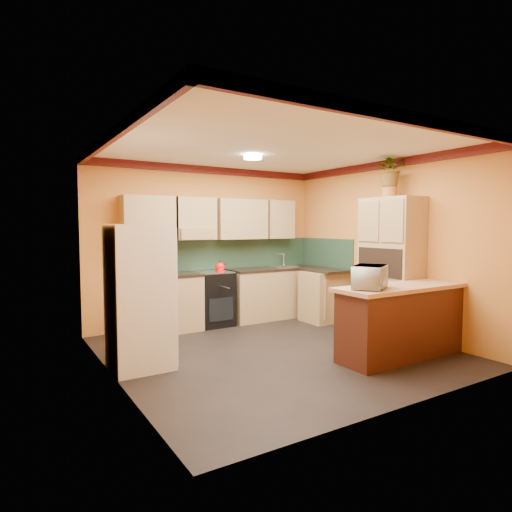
{
  "coord_description": "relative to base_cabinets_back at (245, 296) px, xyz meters",
  "views": [
    {
      "loc": [
        -3.19,
        -4.67,
        1.68
      ],
      "look_at": [
        -0.04,
        0.45,
        1.26
      ],
      "focal_mm": 30.0,
      "sensor_mm": 36.0,
      "label": 1
    }
  ],
  "objects": [
    {
      "name": "bar_top",
      "position": [
        0.65,
        -2.86,
        0.47
      ],
      "size": [
        1.9,
        0.65,
        0.05
      ],
      "primitive_type": "cube",
      "color": "tan",
      "rests_on": "breakfast_bar"
    },
    {
      "name": "sink",
      "position": [
        0.78,
        0.0,
        0.5
      ],
      "size": [
        0.48,
        0.4,
        0.03
      ],
      "primitive_type": "cube",
      "color": "silver",
      "rests_on": "countertop_back"
    },
    {
      "name": "room_shell",
      "position": [
        -0.55,
        -1.52,
        1.65
      ],
      "size": [
        4.24,
        4.24,
        2.72
      ],
      "color": "black",
      "rests_on": "ground"
    },
    {
      "name": "kettle",
      "position": [
        -0.52,
        -0.05,
        0.56
      ],
      "size": [
        0.22,
        0.22,
        0.18
      ],
      "primitive_type": null,
      "rotation": [
        0.0,
        0.0,
        0.38
      ],
      "color": "red",
      "rests_on": "stove"
    },
    {
      "name": "fridge",
      "position": [
        -2.32,
        -1.52,
        0.41
      ],
      "size": [
        0.68,
        0.66,
        1.7
      ],
      "primitive_type": "cube",
      "color": "white",
      "rests_on": "ground"
    },
    {
      "name": "base_cabinets_back",
      "position": [
        0.0,
        0.0,
        0.0
      ],
      "size": [
        3.65,
        0.6,
        0.88
      ],
      "primitive_type": "cube",
      "color": "#A78358",
      "rests_on": "ground"
    },
    {
      "name": "countertop_right",
      "position": [
        1.23,
        -0.73,
        0.46
      ],
      "size": [
        0.62,
        0.8,
        0.04
      ],
      "primitive_type": "cube",
      "color": "black",
      "rests_on": "base_cabinets_right"
    },
    {
      "name": "pantry",
      "position": [
        1.28,
        -2.12,
        0.61
      ],
      "size": [
        0.48,
        0.9,
        2.1
      ],
      "primitive_type": "cube",
      "color": "#A78358",
      "rests_on": "ground"
    },
    {
      "name": "base_cabinets_right",
      "position": [
        1.23,
        -0.73,
        0.0
      ],
      "size": [
        0.6,
        0.8,
        0.88
      ],
      "primitive_type": "cube",
      "color": "#A78358",
      "rests_on": "ground"
    },
    {
      "name": "fern",
      "position": [
        1.28,
        -2.07,
        2.08
      ],
      "size": [
        0.48,
        0.42,
        0.51
      ],
      "primitive_type": "imported",
      "rotation": [
        0.0,
        0.0,
        0.04
      ],
      "color": "#A78358",
      "rests_on": "fern_pot"
    },
    {
      "name": "microwave",
      "position": [
        0.07,
        -2.86,
        0.63
      ],
      "size": [
        0.61,
        0.56,
        0.28
      ],
      "primitive_type": "imported",
      "rotation": [
        0.0,
        0.0,
        0.57
      ],
      "color": "white",
      "rests_on": "bar_top"
    },
    {
      "name": "breakfast_bar",
      "position": [
        0.65,
        -2.86,
        0.0
      ],
      "size": [
        1.8,
        0.55,
        0.88
      ],
      "primitive_type": "cube",
      "color": "#43190F",
      "rests_on": "ground"
    },
    {
      "name": "stove",
      "position": [
        -0.62,
        -0.0,
        0.02
      ],
      "size": [
        0.58,
        0.58,
        0.91
      ],
      "primitive_type": "cube",
      "color": "black",
      "rests_on": "ground"
    },
    {
      "name": "fern_pot",
      "position": [
        1.28,
        -2.07,
        1.74
      ],
      "size": [
        0.22,
        0.22,
        0.16
      ],
      "primitive_type": "cylinder",
      "color": "#AF622A",
      "rests_on": "pantry"
    },
    {
      "name": "countertop_back",
      "position": [
        0.0,
        -0.0,
        0.46
      ],
      "size": [
        3.65,
        0.62,
        0.04
      ],
      "primitive_type": "cube",
      "color": "black",
      "rests_on": "base_cabinets_back"
    }
  ]
}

